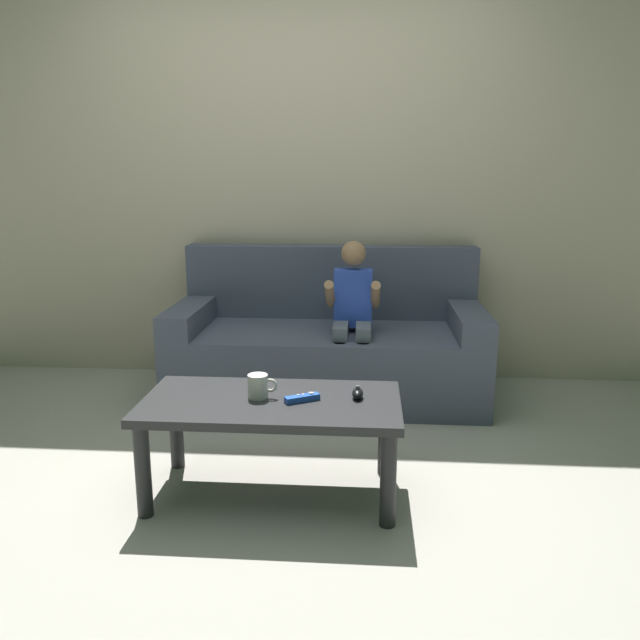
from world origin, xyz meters
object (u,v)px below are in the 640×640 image
game_remote_blue_near_edge (302,398)px  nunchuk_black (358,393)px  couch (328,346)px  coffee_mug (259,386)px  person_seated_on_couch (353,313)px  coffee_table (272,414)px

game_remote_blue_near_edge → nunchuk_black: bearing=11.8°
couch → game_remote_blue_near_edge: size_ratio=12.67×
couch → nunchuk_black: bearing=-80.9°
game_remote_blue_near_edge → coffee_mug: bearing=172.7°
couch → person_seated_on_couch: (0.15, -0.18, 0.24)m
game_remote_blue_near_edge → person_seated_on_couch: bearing=81.0°
couch → person_seated_on_couch: 0.33m
coffee_table → game_remote_blue_near_edge: 0.15m
coffee_mug → coffee_table: bearing=-16.0°
person_seated_on_couch → coffee_table: size_ratio=0.90×
nunchuk_black → coffee_mug: coffee_mug is taller
coffee_table → game_remote_blue_near_edge: game_remote_blue_near_edge is taller
nunchuk_black → coffee_mug: bearing=-176.8°
person_seated_on_couch → coffee_table: 1.11m
person_seated_on_couch → game_remote_blue_near_edge: person_seated_on_couch is taller
nunchuk_black → coffee_mug: size_ratio=0.77×
game_remote_blue_near_edge → nunchuk_black: size_ratio=1.54×
person_seated_on_couch → nunchuk_black: bearing=-87.4°
coffee_table → nunchuk_black: bearing=6.3°
coffee_mug → game_remote_blue_near_edge: bearing=-7.3°
person_seated_on_couch → coffee_mug: 1.10m
couch → coffee_mug: couch is taller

